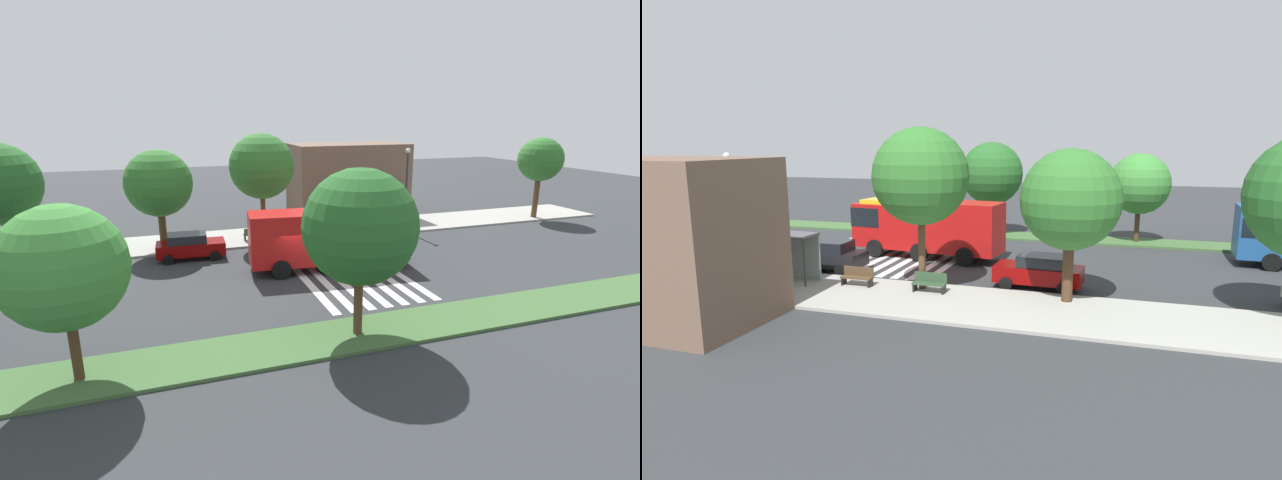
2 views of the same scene
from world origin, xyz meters
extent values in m
plane|color=#2D3033|center=(0.00, 0.00, 0.00)|extent=(120.00, 120.00, 0.00)
cube|color=#9E9B93|center=(0.00, 9.14, 0.07)|extent=(60.00, 5.22, 0.14)
cube|color=#3D6033|center=(0.00, -8.03, 0.07)|extent=(60.00, 3.00, 0.14)
cube|color=silver|center=(0.01, 0.00, 0.01)|extent=(0.45, 11.75, 0.01)
cube|color=silver|center=(0.91, 0.00, 0.01)|extent=(0.45, 11.75, 0.01)
cube|color=silver|center=(1.81, 0.00, 0.01)|extent=(0.45, 11.75, 0.01)
cube|color=silver|center=(2.71, 0.00, 0.01)|extent=(0.45, 11.75, 0.01)
cube|color=silver|center=(3.61, 0.00, 0.01)|extent=(0.45, 11.75, 0.01)
cube|color=silver|center=(4.51, 0.00, 0.01)|extent=(0.45, 11.75, 0.01)
cube|color=silver|center=(5.41, 0.00, 0.01)|extent=(0.45, 11.75, 0.01)
cube|color=#B71414|center=(5.24, 0.21, 1.90)|extent=(3.07, 2.72, 2.69)
cube|color=#B71414|center=(0.56, 0.73, 2.05)|extent=(6.82, 3.14, 2.99)
cube|color=black|center=(5.66, 0.16, 2.43)|extent=(2.29, 2.66, 1.18)
cube|color=silver|center=(6.74, 0.04, 0.80)|extent=(0.51, 2.44, 0.50)
cube|color=yellow|center=(5.24, 0.21, 3.36)|extent=(2.15, 1.91, 0.24)
cylinder|color=black|center=(5.09, 1.44, 0.55)|extent=(1.13, 0.42, 1.10)
cylinder|color=black|center=(4.82, -0.97, 0.55)|extent=(1.13, 0.42, 1.10)
cylinder|color=black|center=(-0.94, 2.11, 0.55)|extent=(1.13, 0.42, 1.10)
cylinder|color=black|center=(-1.21, -0.30, 0.55)|extent=(1.13, 0.42, 1.10)
cylinder|color=black|center=(2.00, 1.79, 0.55)|extent=(1.13, 0.42, 1.10)
cylinder|color=black|center=(1.74, -0.62, 0.55)|extent=(1.13, 0.42, 1.10)
cube|color=#720505|center=(-5.72, 5.33, 0.71)|extent=(4.32, 2.00, 0.78)
cube|color=black|center=(-5.93, 5.34, 1.38)|extent=(2.44, 1.70, 0.55)
cylinder|color=black|center=(-4.28, 6.17, 0.32)|extent=(0.65, 0.25, 0.64)
cylinder|color=black|center=(-4.36, 4.36, 0.32)|extent=(0.65, 0.25, 0.64)
cylinder|color=black|center=(-7.07, 6.30, 0.32)|extent=(0.65, 0.25, 0.64)
cylinder|color=black|center=(-7.15, 4.49, 0.32)|extent=(0.65, 0.25, 0.64)
cube|color=black|center=(6.24, 5.33, 0.71)|extent=(4.57, 1.88, 0.78)
cube|color=black|center=(6.01, 5.33, 1.40)|extent=(2.56, 1.65, 0.60)
cylinder|color=black|center=(7.74, 6.26, 0.32)|extent=(0.64, 0.22, 0.64)
cylinder|color=black|center=(7.75, 4.41, 0.32)|extent=(0.64, 0.22, 0.64)
cylinder|color=black|center=(4.73, 6.25, 0.32)|extent=(0.64, 0.22, 0.64)
cylinder|color=black|center=(4.74, 4.39, 0.32)|extent=(0.64, 0.22, 0.64)
cube|color=#4C4C51|center=(6.73, 8.36, 2.54)|extent=(3.50, 1.40, 0.12)
cube|color=#8C9E99|center=(6.73, 7.70, 1.34)|extent=(3.50, 0.08, 2.40)
cylinder|color=#333338|center=(5.03, 9.01, 1.34)|extent=(0.08, 0.08, 2.40)
cylinder|color=#333338|center=(8.43, 9.01, 1.34)|extent=(0.08, 0.08, 2.40)
cube|color=#4C3823|center=(2.73, 8.10, 0.55)|extent=(1.60, 0.50, 0.08)
cube|color=#4C3823|center=(2.73, 7.88, 0.82)|extent=(1.60, 0.06, 0.45)
cube|color=black|center=(2.01, 8.10, 0.33)|extent=(0.08, 0.45, 0.37)
cube|color=black|center=(3.45, 8.10, 0.33)|extent=(0.08, 0.45, 0.37)
cube|color=#2D472D|center=(-1.05, 8.10, 0.55)|extent=(1.60, 0.50, 0.08)
cube|color=#2D472D|center=(-1.05, 7.88, 0.82)|extent=(1.60, 0.06, 0.45)
cube|color=black|center=(-1.77, 8.10, 0.33)|extent=(0.08, 0.45, 0.37)
cube|color=black|center=(-0.33, 8.10, 0.33)|extent=(0.08, 0.45, 0.37)
cylinder|color=#2D2D30|center=(10.73, 7.13, 3.14)|extent=(0.16, 0.16, 6.00)
sphere|color=white|center=(10.73, 7.13, 6.32)|extent=(0.36, 0.36, 0.36)
cube|color=brown|center=(8.83, 14.31, 3.23)|extent=(10.22, 5.11, 6.46)
cube|color=black|center=(8.83, 11.35, 2.80)|extent=(8.18, 0.80, 0.16)
cylinder|color=#513823|center=(-16.28, 7.53, 1.73)|extent=(0.35, 0.35, 3.18)
cylinder|color=#47301E|center=(-7.33, 7.53, 1.63)|extent=(0.48, 0.48, 2.98)
sphere|color=#2D6B28|center=(-7.33, 7.53, 4.64)|extent=(4.36, 4.36, 4.36)
cylinder|color=#513823|center=(-0.48, 7.53, 2.02)|extent=(0.34, 0.34, 3.77)
sphere|color=#2D6B28|center=(-0.48, 7.53, 5.50)|extent=(4.53, 4.53, 4.53)
cylinder|color=#513823|center=(23.94, 7.53, 2.02)|extent=(0.46, 0.46, 3.77)
sphere|color=#2D6B28|center=(23.94, 7.53, 5.21)|extent=(3.73, 3.73, 3.73)
cylinder|color=#47301E|center=(-10.47, -8.03, 1.43)|extent=(0.35, 0.35, 2.58)
sphere|color=#387F33|center=(-10.47, -8.03, 4.19)|extent=(4.19, 4.19, 4.19)
cylinder|color=#513823|center=(0.06, -8.03, 1.61)|extent=(0.37, 0.37, 2.94)
sphere|color=#235B23|center=(0.06, -8.03, 4.71)|extent=(4.67, 4.67, 4.67)
camera|label=1|loc=(-7.23, -24.20, 9.01)|focal=25.93mm
camera|label=2|loc=(-9.53, 30.01, 7.09)|focal=29.23mm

